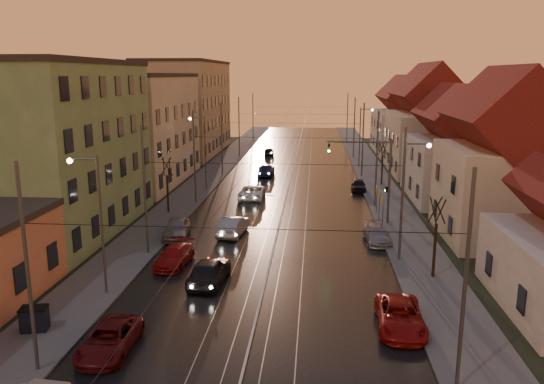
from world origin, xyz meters
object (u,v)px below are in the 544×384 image
(street_lamp_3, at_px, (362,131))
(driving_car_1, at_px, (233,226))
(driving_car_3, at_px, (266,170))
(street_lamp_2, at_px, (202,145))
(traffic_light_mast, at_px, (377,170))
(parked_left_1, at_px, (110,339))
(parked_right_0, at_px, (400,316))
(dumpster, at_px, (34,320))
(street_lamp_1, at_px, (408,187))
(street_lamp_0, at_px, (95,212))
(driving_car_4, at_px, (269,152))
(parked_left_3, at_px, (177,228))
(parked_right_1, at_px, (377,234))
(parked_right_2, at_px, (358,185))
(driving_car_0, at_px, (209,271))
(parked_left_2, at_px, (175,256))
(driving_car_2, at_px, (252,192))

(street_lamp_3, distance_m, driving_car_1, 34.55)
(driving_car_3, bearing_deg, street_lamp_2, 55.41)
(traffic_light_mast, relative_size, parked_left_1, 1.64)
(parked_right_0, distance_m, dumpster, 17.75)
(street_lamp_1, bearing_deg, street_lamp_0, -156.28)
(street_lamp_3, xyz_separation_m, parked_left_1, (-15.30, -50.11, -4.28))
(street_lamp_1, height_order, parked_left_1, street_lamp_1)
(street_lamp_0, relative_size, parked_right_0, 1.68)
(traffic_light_mast, xyz_separation_m, driving_car_4, (-12.24, 37.57, -3.96))
(parked_left_3, relative_size, parked_right_1, 1.05)
(street_lamp_1, xyz_separation_m, parked_right_0, (-1.93, -10.81, -4.22))
(parked_right_2, bearing_deg, street_lamp_0, -118.27)
(driving_car_1, height_order, parked_right_2, driving_car_1)
(driving_car_0, distance_m, parked_left_3, 9.81)
(street_lamp_2, xyz_separation_m, parked_left_3, (1.50, -16.95, -4.13))
(driving_car_4, relative_size, parked_right_0, 0.78)
(parked_right_1, bearing_deg, parked_left_3, 176.88)
(street_lamp_0, bearing_deg, driving_car_4, 84.82)
(street_lamp_3, distance_m, parked_left_2, 42.02)
(traffic_light_mast, distance_m, driving_car_0, 18.23)
(parked_right_2, bearing_deg, traffic_light_mast, -86.68)
(parked_left_2, relative_size, parked_right_1, 1.03)
(street_lamp_3, relative_size, parked_right_0, 1.68)
(traffic_light_mast, xyz_separation_m, parked_left_2, (-14.19, -10.90, -3.97))
(street_lamp_1, xyz_separation_m, driving_car_4, (-13.35, 45.56, -4.25))
(street_lamp_0, relative_size, driving_car_4, 2.15)
(driving_car_0, height_order, driving_car_4, driving_car_0)
(driving_car_4, height_order, parked_left_2, driving_car_4)
(parked_left_3, bearing_deg, parked_left_1, -92.24)
(street_lamp_0, relative_size, street_lamp_2, 1.00)
(street_lamp_1, height_order, parked_right_2, street_lamp_1)
(parked_right_2, relative_size, dumpster, 3.09)
(parked_left_2, bearing_deg, driving_car_0, -40.27)
(parked_left_3, relative_size, parked_right_0, 0.93)
(driving_car_2, height_order, parked_right_1, driving_car_2)
(driving_car_2, relative_size, driving_car_4, 1.37)
(parked_left_2, bearing_deg, street_lamp_3, 73.27)
(dumpster, bearing_deg, parked_left_3, 68.59)
(street_lamp_2, distance_m, driving_car_2, 7.93)
(parked_left_2, relative_size, parked_right_2, 1.17)
(driving_car_3, height_order, parked_right_2, driving_car_3)
(parked_right_2, xyz_separation_m, dumpster, (-18.08, -33.77, 0.07))
(street_lamp_2, height_order, parked_right_1, street_lamp_2)
(parked_right_0, height_order, parked_right_1, parked_right_0)
(parked_right_0, xyz_separation_m, parked_right_2, (0.42, 31.89, -0.03))
(parked_right_2, distance_m, dumpster, 38.30)
(street_lamp_1, relative_size, driving_car_1, 1.78)
(street_lamp_1, xyz_separation_m, driving_car_1, (-12.51, 4.06, -4.15))
(street_lamp_2, relative_size, parked_left_3, 1.81)
(street_lamp_3, xyz_separation_m, parked_left_3, (-16.70, -32.95, -4.13))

